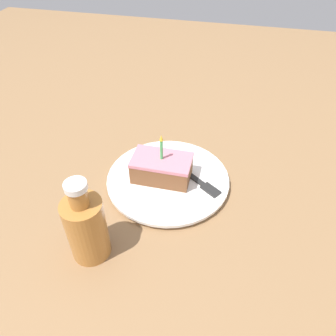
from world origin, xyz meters
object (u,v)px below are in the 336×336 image
fork (196,179)px  cake_slice (162,168)px  bottle (86,227)px  plate (168,180)px

fork → cake_slice: bearing=95.8°
fork → bottle: 0.29m
plate → fork: 0.07m
cake_slice → bottle: size_ratio=0.73×
bottle → cake_slice: bearing=-21.9°
fork → bottle: bearing=143.3°
plate → fork: bearing=-85.9°
plate → fork: fork is taller
plate → cake_slice: 0.04m
plate → fork: size_ratio=1.99×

